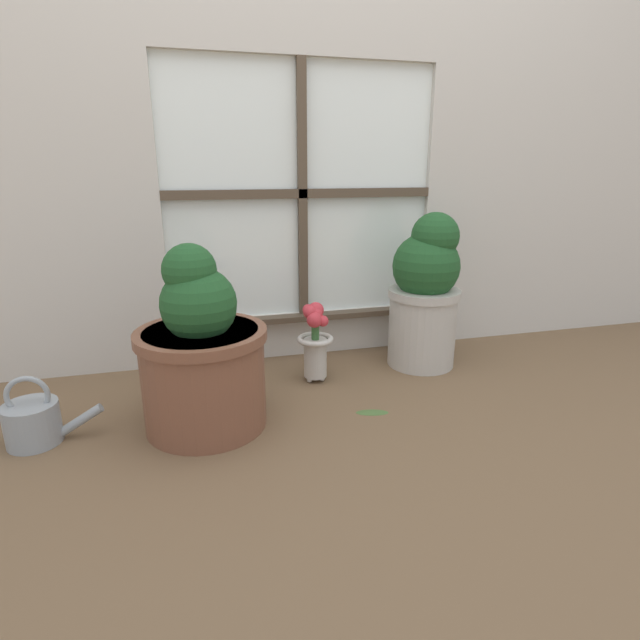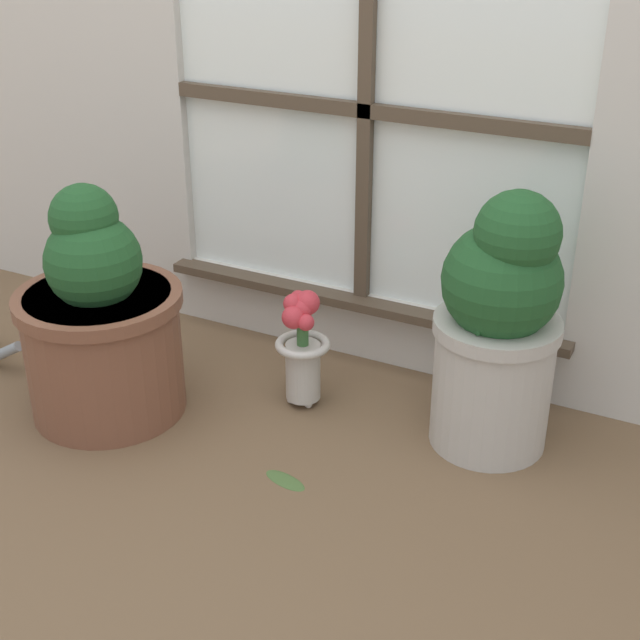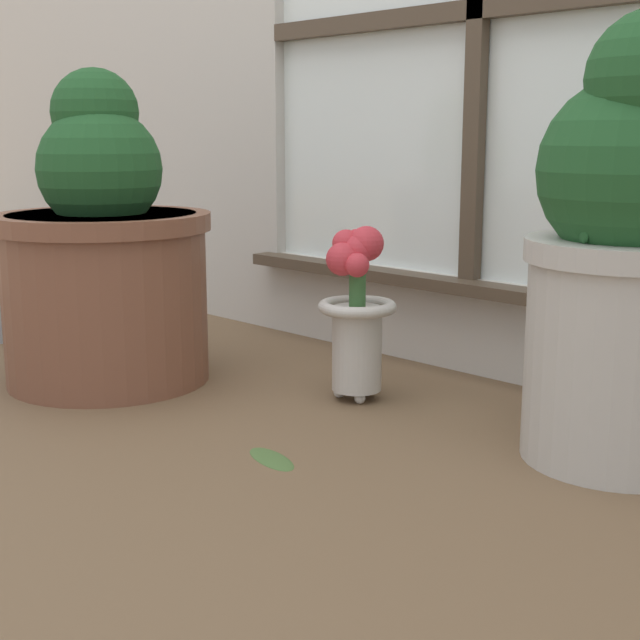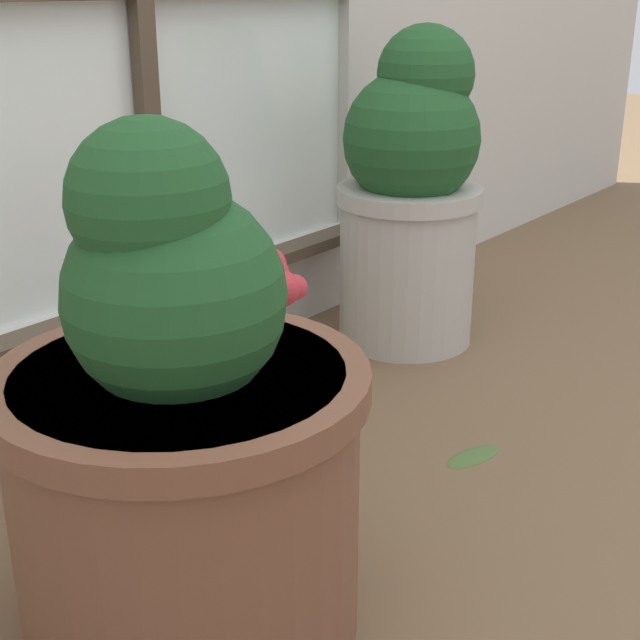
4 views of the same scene
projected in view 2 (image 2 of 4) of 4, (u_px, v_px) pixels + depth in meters
name	position (u px, v px, depth m)	size (l,w,h in m)	color
ground_plane	(233.00, 484.00, 1.96)	(10.00, 10.00, 0.00)	brown
potted_plant_left	(101.00, 324.00, 2.14)	(0.40, 0.40, 0.58)	brown
potted_plant_right	(498.00, 325.00, 1.98)	(0.29, 0.29, 0.63)	#B7B2A8
flower_vase	(302.00, 345.00, 2.20)	(0.14, 0.14, 0.31)	#BCB7AD
fallen_leaf	(285.00, 479.00, 1.98)	(0.12, 0.07, 0.01)	#476633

